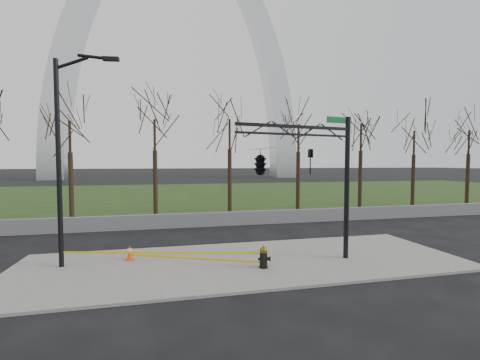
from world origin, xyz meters
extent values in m
plane|color=black|center=(0.00, 0.00, 0.00)|extent=(500.00, 500.00, 0.00)
cube|color=slate|center=(0.00, 0.00, 0.05)|extent=(18.00, 6.00, 0.10)
cube|color=#1B3714|center=(0.00, 30.00, 0.03)|extent=(120.00, 40.00, 0.06)
cube|color=#59595B|center=(0.00, 8.00, 0.45)|extent=(60.00, 0.30, 0.90)
cylinder|color=black|center=(0.47, -0.96, 0.13)|extent=(0.34, 0.34, 0.06)
cylinder|color=black|center=(0.47, -0.96, 0.40)|extent=(0.26, 0.26, 0.61)
cylinder|color=black|center=(0.67, -1.05, 0.45)|extent=(0.25, 0.23, 0.16)
cylinder|color=black|center=(0.33, -0.90, 0.42)|extent=(0.13, 0.13, 0.10)
cylinder|color=brown|center=(0.47, -0.96, 0.73)|extent=(0.30, 0.30, 0.06)
ellipsoid|color=brown|center=(0.47, -0.96, 0.79)|extent=(0.28, 0.28, 0.21)
cylinder|color=brown|center=(0.47, -0.96, 0.91)|extent=(0.06, 0.06, 0.08)
cube|color=#FF3F0D|center=(-4.62, 1.24, 0.12)|extent=(0.35, 0.35, 0.03)
cone|color=#FF3F0D|center=(-4.62, 1.24, 0.42)|extent=(0.24, 0.24, 0.57)
cylinder|color=white|center=(-4.62, 1.24, 0.52)|extent=(0.18, 0.18, 0.09)
cylinder|color=black|center=(-7.10, 0.93, 4.00)|extent=(0.18, 0.18, 8.00)
cylinder|color=black|center=(-6.55, 0.87, 7.85)|extent=(1.27, 0.28, 0.56)
cylinder|color=black|center=(-5.71, 0.76, 8.10)|extent=(1.21, 0.27, 0.22)
cube|color=black|center=(-5.11, 0.68, 8.05)|extent=(0.62, 0.29, 0.14)
cylinder|color=black|center=(4.24, -0.50, 3.00)|extent=(0.20, 0.20, 6.00)
cube|color=black|center=(1.77, -0.88, 5.50)|extent=(4.96, 0.87, 0.12)
cube|color=black|center=(1.77, -0.88, 5.20)|extent=(4.96, 0.83, 0.08)
cube|color=#0C5926|center=(3.65, -0.59, 5.85)|extent=(0.90, 0.17, 0.25)
imported|color=black|center=(2.46, -0.77, 4.15)|extent=(0.19, 0.22, 1.00)
imported|color=black|center=(0.29, -1.10, 4.15)|extent=(0.89, 2.54, 1.00)
cube|color=#DCBE0B|center=(-3.31, -0.01, 0.66)|extent=(7.57, 1.90, 0.08)
cube|color=#DCBE0B|center=(-2.07, 0.14, 0.30)|extent=(5.09, 2.20, 0.08)
camera|label=1|loc=(-3.13, -12.50, 4.09)|focal=23.99mm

